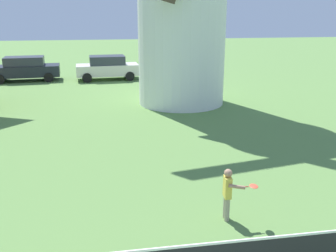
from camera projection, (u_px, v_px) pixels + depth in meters
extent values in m
cube|color=white|center=(190.00, 246.00, 5.62)|extent=(5.26, 0.02, 0.04)
cylinder|color=#9E937F|center=(226.00, 206.00, 8.17)|extent=(0.11, 0.11, 0.53)
cylinder|color=#9E937F|center=(227.00, 210.00, 8.04)|extent=(0.11, 0.11, 0.53)
cube|color=#E5CC4C|center=(227.00, 187.00, 7.95)|extent=(0.16, 0.27, 0.47)
sphere|color=tan|center=(228.00, 173.00, 7.86)|extent=(0.18, 0.18, 0.18)
cylinder|color=tan|center=(226.00, 184.00, 8.12)|extent=(0.08, 0.08, 0.35)
cylinder|color=tan|center=(237.00, 187.00, 7.80)|extent=(0.37, 0.10, 0.14)
cylinder|color=#D84C33|center=(243.00, 187.00, 7.82)|extent=(0.22, 0.04, 0.04)
ellipsoid|color=#D84C33|center=(254.00, 186.00, 7.83)|extent=(0.20, 0.25, 0.03)
cube|color=#1E232D|center=(25.00, 71.00, 24.24)|extent=(4.42, 2.06, 0.70)
cube|color=#2D333D|center=(24.00, 61.00, 24.06)|extent=(2.52, 1.69, 0.56)
cylinder|color=black|center=(50.00, 73.00, 25.48)|extent=(0.61, 0.23, 0.60)
cylinder|color=black|center=(49.00, 77.00, 23.90)|extent=(0.61, 0.23, 0.60)
cylinder|color=black|center=(4.00, 75.00, 24.79)|extent=(0.61, 0.23, 0.60)
cylinder|color=black|center=(0.00, 79.00, 23.22)|extent=(0.61, 0.23, 0.60)
cube|color=silver|center=(108.00, 70.00, 24.73)|extent=(4.12, 1.94, 0.70)
cube|color=#2D333D|center=(107.00, 60.00, 24.55)|extent=(2.34, 1.63, 0.56)
cylinder|color=black|center=(127.00, 72.00, 25.92)|extent=(0.61, 0.22, 0.60)
cylinder|color=black|center=(130.00, 76.00, 24.34)|extent=(0.61, 0.22, 0.60)
cylinder|color=black|center=(87.00, 74.00, 25.34)|extent=(0.61, 0.22, 0.60)
cylinder|color=black|center=(87.00, 78.00, 23.75)|extent=(0.61, 0.22, 0.60)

